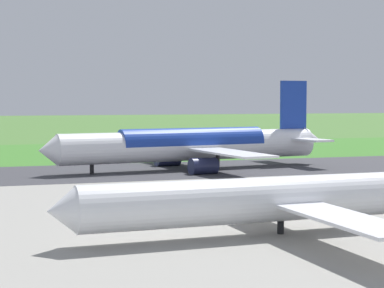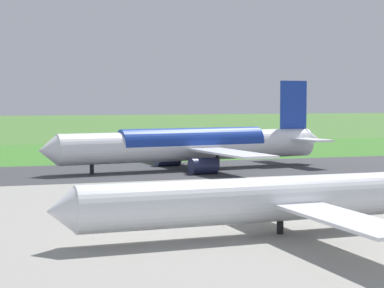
{
  "view_description": "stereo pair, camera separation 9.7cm",
  "coord_description": "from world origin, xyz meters",
  "px_view_note": "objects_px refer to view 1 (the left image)",
  "views": [
    {
      "loc": [
        29.78,
        113.52,
        12.46
      ],
      "look_at": [
        -6.44,
        0.0,
        4.5
      ],
      "focal_mm": 63.73,
      "sensor_mm": 36.0,
      "label": 1
    },
    {
      "loc": [
        29.69,
        113.55,
        12.46
      ],
      "look_at": [
        -6.44,
        0.0,
        4.5
      ],
      "focal_mm": 63.73,
      "sensor_mm": 36.0,
      "label": 2
    }
  ],
  "objects_px": {
    "airliner_main": "(194,145)",
    "airliner_parked_mid": "(283,198)",
    "no_stopping_sign": "(95,150)",
    "traffic_cone_orange": "(65,155)"
  },
  "relations": [
    {
      "from": "traffic_cone_orange",
      "to": "no_stopping_sign",
      "type": "bearing_deg",
      "value": 162.54
    },
    {
      "from": "traffic_cone_orange",
      "to": "airliner_main",
      "type": "bearing_deg",
      "value": 118.1
    },
    {
      "from": "no_stopping_sign",
      "to": "traffic_cone_orange",
      "type": "xyz_separation_m",
      "value": [
        6.25,
        -1.96,
        -1.13
      ]
    },
    {
      "from": "no_stopping_sign",
      "to": "airliner_parked_mid",
      "type": "bearing_deg",
      "value": 91.46
    },
    {
      "from": "airliner_main",
      "to": "traffic_cone_orange",
      "type": "xyz_separation_m",
      "value": [
        18.32,
        -34.3,
        -4.08
      ]
    },
    {
      "from": "no_stopping_sign",
      "to": "traffic_cone_orange",
      "type": "bearing_deg",
      "value": -17.46
    },
    {
      "from": "airliner_main",
      "to": "airliner_parked_mid",
      "type": "distance_m",
      "value": 57.94
    },
    {
      "from": "airliner_main",
      "to": "airliner_parked_mid",
      "type": "bearing_deg",
      "value": 80.27
    },
    {
      "from": "no_stopping_sign",
      "to": "traffic_cone_orange",
      "type": "distance_m",
      "value": 6.64
    },
    {
      "from": "airliner_main",
      "to": "airliner_parked_mid",
      "type": "height_order",
      "value": "airliner_main"
    }
  ]
}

